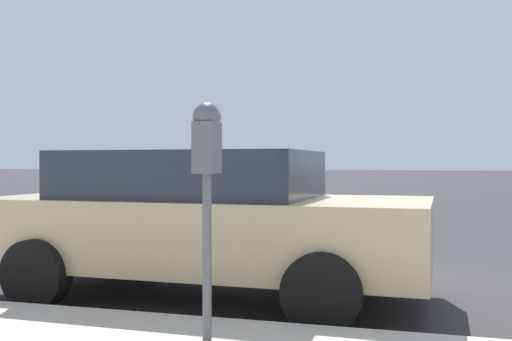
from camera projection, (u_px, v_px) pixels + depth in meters
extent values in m
plane|color=#2B2B2D|center=(386.00, 289.00, 6.31)|extent=(220.00, 220.00, 0.00)
cylinder|color=#4C5156|center=(207.00, 256.00, 3.94)|extent=(0.06, 0.06, 1.09)
cube|color=#4C5156|center=(207.00, 148.00, 3.93)|extent=(0.20, 0.14, 0.34)
sphere|color=#4C5156|center=(207.00, 117.00, 3.93)|extent=(0.19, 0.19, 0.19)
cube|color=#19389E|center=(213.00, 154.00, 4.03)|extent=(0.01, 0.11, 0.12)
cube|color=black|center=(212.00, 137.00, 4.03)|extent=(0.01, 0.10, 0.08)
cube|color=tan|center=(208.00, 231.00, 5.92)|extent=(1.90, 4.31, 0.67)
cube|color=#232833|center=(192.00, 174.00, 5.96)|extent=(1.64, 2.43, 0.46)
cylinder|color=black|center=(355.00, 258.00, 6.39)|extent=(0.23, 0.64, 0.64)
cylinder|color=black|center=(322.00, 292.00, 4.67)|extent=(0.23, 0.64, 0.64)
cylinder|color=black|center=(134.00, 247.00, 7.17)|extent=(0.23, 0.64, 0.64)
cylinder|color=black|center=(36.00, 274.00, 5.46)|extent=(0.23, 0.64, 0.64)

